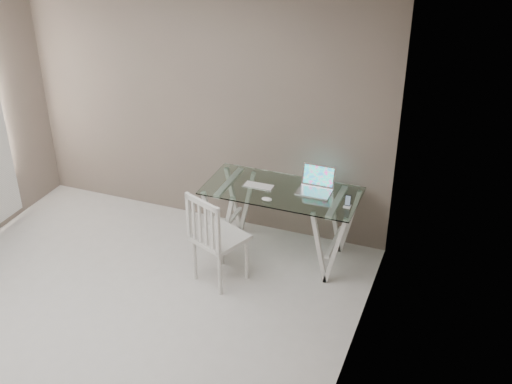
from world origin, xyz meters
TOP-DOWN VIEW (x-y plane):
  - room at (-0.06, 0.02)m, footprint 4.50×4.52m
  - desk at (1.02, 1.79)m, footprint 1.50×0.70m
  - chair at (0.59, 1.14)m, footprint 0.56×0.56m
  - laptop at (1.32, 1.92)m, footprint 0.32×0.28m
  - keyboard at (0.78, 1.79)m, footprint 0.30×0.13m
  - mouse at (0.95, 1.55)m, footprint 0.10×0.06m
  - phone_dock at (1.68, 1.70)m, footprint 0.06×0.06m

SIDE VIEW (x-z plane):
  - desk at x=1.02m, z-range 0.01..0.76m
  - chair at x=0.59m, z-range 0.05..0.99m
  - keyboard at x=0.78m, z-range 0.75..0.75m
  - mouse at x=0.95m, z-range 0.75..0.78m
  - phone_dock at x=1.68m, z-range 0.72..0.84m
  - laptop at x=1.32m, z-range 0.69..0.91m
  - room at x=-0.06m, z-range 0.36..3.07m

